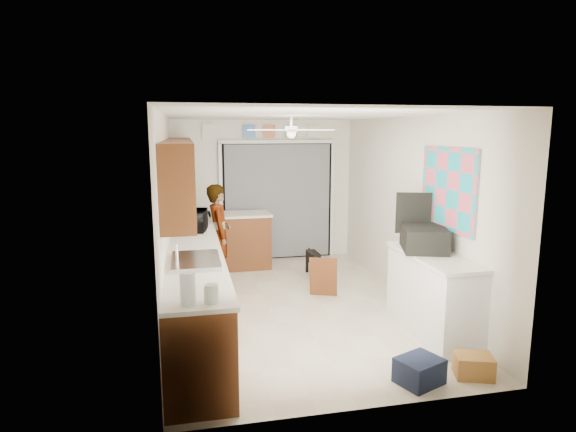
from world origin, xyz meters
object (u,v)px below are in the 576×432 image
cardboard_box (474,366)px  dog (313,262)px  paper_towel_roll (188,289)px  microwave (194,220)px  suitcase (424,238)px  navy_crate (419,371)px  man (219,234)px

cardboard_box → dog: bearing=100.1°
paper_towel_roll → dog: size_ratio=0.51×
microwave → suitcase: bearing=-115.7°
navy_crate → suitcase: bearing=62.6°
navy_crate → man: size_ratio=0.26×
navy_crate → man: 3.84m
paper_towel_roll → dog: (2.00, 3.59, -0.87)m
navy_crate → dog: dog is taller
cardboard_box → navy_crate: (-0.56, 0.00, 0.01)m
paper_towel_roll → cardboard_box: size_ratio=0.78×
suitcase → man: (-2.22, 2.22, -0.32)m
microwave → cardboard_box: microwave is taller
navy_crate → man: (-1.59, 3.43, 0.64)m
dog → microwave: bearing=-162.9°
paper_towel_roll → navy_crate: size_ratio=0.69×
microwave → paper_towel_roll: bearing=-174.7°
paper_towel_roll → suitcase: 2.98m
microwave → man: bearing=-27.6°
paper_towel_roll → dog: bearing=60.9°
paper_towel_roll → navy_crate: (2.07, 0.05, -0.96)m
microwave → man: man is taller
microwave → paper_towel_roll: microwave is taller
microwave → suitcase: (2.59, -1.68, -0.01)m
microwave → man: 0.73m
cardboard_box → paper_towel_roll: bearing=-178.9°
suitcase → man: man is taller
cardboard_box → navy_crate: bearing=180.0°
navy_crate → cardboard_box: bearing=0.0°
suitcase → man: size_ratio=0.42×
microwave → man: size_ratio=0.34×
paper_towel_roll → suitcase: suitcase is taller
navy_crate → dog: (-0.07, 3.54, 0.09)m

